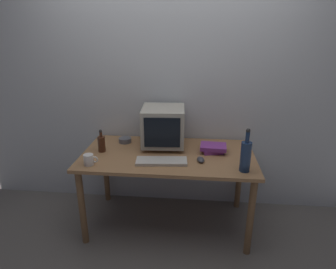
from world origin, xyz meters
TOP-DOWN VIEW (x-y plane):
  - ground_plane at (0.00, 0.00)m, footprint 6.00×6.00m
  - back_wall at (0.00, 0.46)m, footprint 4.00×0.08m
  - desk at (0.00, 0.00)m, footprint 1.51×0.80m
  - crt_monitor at (-0.06, 0.17)m, footprint 0.40×0.41m
  - keyboard at (-0.04, -0.19)m, footprint 0.43×0.19m
  - computer_mouse at (0.29, -0.14)m, footprint 0.08×0.11m
  - bottle_tall at (0.62, -0.27)m, footprint 0.08×0.08m
  - bottle_short at (-0.60, -0.01)m, footprint 0.07×0.07m
  - book_stack at (0.40, 0.07)m, footprint 0.24×0.18m
  - mug at (-0.61, -0.28)m, footprint 0.12×0.08m
  - cd_spindle at (-0.44, 0.23)m, footprint 0.12×0.12m

SIDE VIEW (x-z plane):
  - ground_plane at x=0.00m, z-range 0.00..0.00m
  - desk at x=0.00m, z-range 0.28..1.01m
  - keyboard at x=-0.04m, z-range 0.73..0.76m
  - computer_mouse at x=0.29m, z-range 0.73..0.77m
  - cd_spindle at x=-0.44m, z-range 0.73..0.78m
  - book_stack at x=0.40m, z-range 0.74..0.80m
  - mug at x=-0.61m, z-range 0.73..0.82m
  - bottle_short at x=-0.60m, z-range 0.70..0.91m
  - bottle_tall at x=0.62m, z-range 0.69..1.04m
  - crt_monitor at x=-0.06m, z-range 0.74..1.11m
  - back_wall at x=0.00m, z-range 0.00..2.50m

